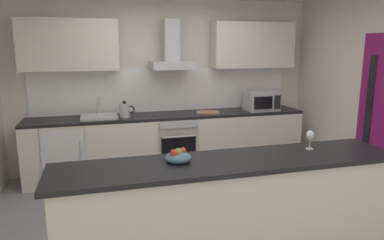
{
  "coord_description": "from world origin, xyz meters",
  "views": [
    {
      "loc": [
        -1.06,
        -3.47,
        1.87
      ],
      "look_at": [
        0.01,
        0.36,
        1.05
      ],
      "focal_mm": 32.75,
      "sensor_mm": 36.0,
      "label": 1
    }
  ],
  "objects_px": {
    "wine_glass": "(310,136)",
    "chopping_board": "(208,112)",
    "refrigerator": "(65,153)",
    "fruit_bowl": "(178,157)",
    "oven": "(174,143)",
    "kettle": "(125,110)",
    "sink": "(99,116)",
    "range_hood": "(172,54)",
    "microwave": "(261,101)"
  },
  "relations": [
    {
      "from": "oven",
      "to": "microwave",
      "type": "relative_size",
      "value": 1.6
    },
    {
      "from": "oven",
      "to": "chopping_board",
      "type": "bearing_deg",
      "value": -2.59
    },
    {
      "from": "oven",
      "to": "microwave",
      "type": "xyz_separation_m",
      "value": [
        1.41,
        -0.03,
        0.59
      ]
    },
    {
      "from": "refrigerator",
      "to": "kettle",
      "type": "bearing_deg",
      "value": -2.12
    },
    {
      "from": "oven",
      "to": "microwave",
      "type": "distance_m",
      "value": 1.53
    },
    {
      "from": "range_hood",
      "to": "wine_glass",
      "type": "distance_m",
      "value": 2.62
    },
    {
      "from": "kettle",
      "to": "chopping_board",
      "type": "distance_m",
      "value": 1.25
    },
    {
      "from": "sink",
      "to": "wine_glass",
      "type": "relative_size",
      "value": 2.81
    },
    {
      "from": "sink",
      "to": "fruit_bowl",
      "type": "xyz_separation_m",
      "value": [
        0.6,
        -2.3,
        0.06
      ]
    },
    {
      "from": "oven",
      "to": "sink",
      "type": "height_order",
      "value": "sink"
    },
    {
      "from": "range_hood",
      "to": "fruit_bowl",
      "type": "bearing_deg",
      "value": -101.2
    },
    {
      "from": "oven",
      "to": "refrigerator",
      "type": "distance_m",
      "value": 1.57
    },
    {
      "from": "range_hood",
      "to": "fruit_bowl",
      "type": "xyz_separation_m",
      "value": [
        -0.48,
        -2.42,
        -0.8
      ]
    },
    {
      "from": "sink",
      "to": "fruit_bowl",
      "type": "distance_m",
      "value": 2.38
    },
    {
      "from": "fruit_bowl",
      "to": "chopping_board",
      "type": "distance_m",
      "value": 2.48
    },
    {
      "from": "oven",
      "to": "sink",
      "type": "relative_size",
      "value": 1.6
    },
    {
      "from": "microwave",
      "to": "chopping_board",
      "type": "height_order",
      "value": "microwave"
    },
    {
      "from": "range_hood",
      "to": "sink",
      "type": "bearing_deg",
      "value": -173.73
    },
    {
      "from": "kettle",
      "to": "oven",
      "type": "bearing_deg",
      "value": 2.65
    },
    {
      "from": "microwave",
      "to": "range_hood",
      "type": "distance_m",
      "value": 1.6
    },
    {
      "from": "kettle",
      "to": "fruit_bowl",
      "type": "distance_m",
      "value": 2.27
    },
    {
      "from": "wine_glass",
      "to": "microwave",
      "type": "bearing_deg",
      "value": 74.58
    },
    {
      "from": "microwave",
      "to": "kettle",
      "type": "bearing_deg",
      "value": -179.84
    },
    {
      "from": "kettle",
      "to": "range_hood",
      "type": "xyz_separation_m",
      "value": [
        0.73,
        0.16,
        0.78
      ]
    },
    {
      "from": "refrigerator",
      "to": "oven",
      "type": "bearing_deg",
      "value": 0.1
    },
    {
      "from": "kettle",
      "to": "microwave",
      "type": "bearing_deg",
      "value": 0.16
    },
    {
      "from": "kettle",
      "to": "fruit_bowl",
      "type": "height_order",
      "value": "kettle"
    },
    {
      "from": "microwave",
      "to": "wine_glass",
      "type": "height_order",
      "value": "microwave"
    },
    {
      "from": "range_hood",
      "to": "refrigerator",
      "type": "bearing_deg",
      "value": -175.17
    },
    {
      "from": "range_hood",
      "to": "fruit_bowl",
      "type": "relative_size",
      "value": 3.27
    },
    {
      "from": "sink",
      "to": "chopping_board",
      "type": "xyz_separation_m",
      "value": [
        1.6,
        -0.03,
        -0.02
      ]
    },
    {
      "from": "microwave",
      "to": "range_hood",
      "type": "relative_size",
      "value": 0.69
    },
    {
      "from": "refrigerator",
      "to": "wine_glass",
      "type": "distance_m",
      "value": 3.32
    },
    {
      "from": "oven",
      "to": "refrigerator",
      "type": "bearing_deg",
      "value": -179.9
    },
    {
      "from": "kettle",
      "to": "chopping_board",
      "type": "relative_size",
      "value": 0.85
    },
    {
      "from": "sink",
      "to": "range_hood",
      "type": "bearing_deg",
      "value": 6.27
    },
    {
      "from": "sink",
      "to": "kettle",
      "type": "relative_size",
      "value": 1.73
    },
    {
      "from": "range_hood",
      "to": "chopping_board",
      "type": "height_order",
      "value": "range_hood"
    },
    {
      "from": "wine_glass",
      "to": "chopping_board",
      "type": "bearing_deg",
      "value": 96.84
    },
    {
      "from": "sink",
      "to": "chopping_board",
      "type": "bearing_deg",
      "value": -1.24
    },
    {
      "from": "range_hood",
      "to": "chopping_board",
      "type": "distance_m",
      "value": 1.03
    },
    {
      "from": "range_hood",
      "to": "wine_glass",
      "type": "xyz_separation_m",
      "value": [
        0.79,
        -2.39,
        -0.72
      ]
    },
    {
      "from": "kettle",
      "to": "fruit_bowl",
      "type": "bearing_deg",
      "value": -83.74
    },
    {
      "from": "microwave",
      "to": "sink",
      "type": "relative_size",
      "value": 1.0
    },
    {
      "from": "microwave",
      "to": "wine_glass",
      "type": "distance_m",
      "value": 2.31
    },
    {
      "from": "sink",
      "to": "chopping_board",
      "type": "height_order",
      "value": "sink"
    },
    {
      "from": "refrigerator",
      "to": "fruit_bowl",
      "type": "relative_size",
      "value": 3.86
    },
    {
      "from": "oven",
      "to": "range_hood",
      "type": "bearing_deg",
      "value": 90.0
    },
    {
      "from": "refrigerator",
      "to": "chopping_board",
      "type": "distance_m",
      "value": 2.14
    },
    {
      "from": "microwave",
      "to": "oven",
      "type": "bearing_deg",
      "value": 178.86
    }
  ]
}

